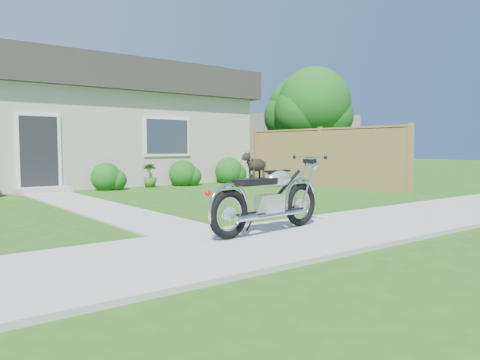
% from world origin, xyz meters
% --- Properties ---
extents(ground, '(80.00, 80.00, 0.00)m').
position_xyz_m(ground, '(0.00, 0.00, 0.00)').
color(ground, '#235114').
rests_on(ground, ground).
extents(sidewalk, '(24.00, 2.20, 0.04)m').
position_xyz_m(sidewalk, '(0.00, 0.00, 0.02)').
color(sidewalk, '#9E9B93').
rests_on(sidewalk, ground).
extents(walkway, '(1.20, 8.00, 0.03)m').
position_xyz_m(walkway, '(-1.50, 5.00, 0.01)').
color(walkway, '#9E9B93').
rests_on(walkway, ground).
extents(house, '(12.60, 7.03, 4.50)m').
position_xyz_m(house, '(-0.00, 11.99, 2.16)').
color(house, beige).
rests_on(house, ground).
extents(fence, '(0.12, 6.62, 1.90)m').
position_xyz_m(fence, '(6.30, 5.75, 0.94)').
color(fence, olive).
rests_on(fence, ground).
extents(tree_near, '(2.89, 2.87, 4.40)m').
position_xyz_m(tree_near, '(8.80, 8.20, 2.82)').
color(tree_near, '#3D2B1C').
rests_on(tree_near, ground).
extents(tree_far, '(2.79, 2.75, 4.22)m').
position_xyz_m(tree_far, '(9.22, 9.36, 2.71)').
color(tree_far, '#3D2B1C').
rests_on(tree_far, ground).
extents(shrub_row, '(11.12, 1.08, 1.08)m').
position_xyz_m(shrub_row, '(-0.75, 8.50, 0.42)').
color(shrub_row, '#195315').
rests_on(shrub_row, ground).
extents(potted_plant_right, '(0.52, 0.52, 0.75)m').
position_xyz_m(potted_plant_right, '(1.65, 8.55, 0.37)').
color(potted_plant_right, '#31601A').
rests_on(potted_plant_right, ground).
extents(motorcycle_with_dog, '(2.22, 0.62, 1.13)m').
position_xyz_m(motorcycle_with_dog, '(-0.60, 0.36, 0.54)').
color(motorcycle_with_dog, black).
rests_on(motorcycle_with_dog, sidewalk).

